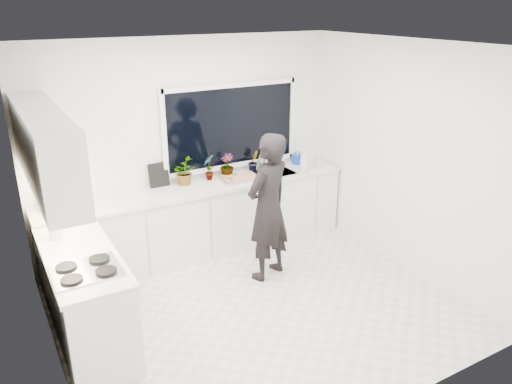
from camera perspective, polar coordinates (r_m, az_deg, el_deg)
floor at (r=5.50m, az=0.23°, el=-13.08°), size 4.00×3.50×0.02m
wall_back at (r=6.38m, az=-7.73°, el=5.15°), size 4.00×0.02×2.70m
wall_left at (r=4.31m, az=-23.65°, el=-4.41°), size 0.02×3.50×2.70m
wall_right at (r=6.08m, az=16.92°, el=3.62°), size 0.02×3.50×2.70m
ceiling at (r=4.57m, az=0.28°, el=16.49°), size 4.00×3.50×0.02m
window at (r=6.54m, az=-2.80°, el=7.51°), size 1.80×0.02×1.00m
base_cabinets_back at (r=6.42m, az=-6.27°, el=-3.34°), size 3.92×0.58×0.88m
base_cabinets_left at (r=5.07m, az=-18.81°, el=-11.52°), size 0.58×1.60×0.88m
countertop_back at (r=6.23m, az=-6.40°, el=0.48°), size 3.94×0.62×0.04m
countertop_left at (r=4.84m, az=-19.45°, el=-6.91°), size 0.62×1.60×0.04m
upper_cabinets at (r=4.82m, az=-23.02°, el=4.66°), size 0.34×2.10×0.70m
sink at (r=6.71m, az=1.80°, el=1.83°), size 0.58×0.42×0.14m
faucet at (r=6.82m, az=0.94°, el=3.58°), size 0.03×0.03×0.22m
stovetop at (r=4.52m, az=-18.85°, el=-8.42°), size 0.56×0.48×0.03m
person at (r=5.68m, az=1.38°, el=-1.80°), size 0.74×0.61×1.74m
pizza_tray at (r=6.43m, az=-1.86°, el=1.58°), size 0.52×0.40×0.03m
pizza at (r=6.42m, az=-1.86°, el=1.72°), size 0.47×0.35×0.01m
watering_can at (r=7.07m, az=4.67°, el=3.75°), size 0.18×0.18×0.13m
paper_towel_roll at (r=5.88m, az=-21.79°, el=-0.65°), size 0.14×0.14×0.26m
knife_block at (r=5.91m, az=-22.96°, el=-0.92°), size 0.16×0.14×0.22m
utensil_crock at (r=5.19m, az=-21.96°, el=-4.11°), size 0.15×0.15×0.16m
picture_frame_large at (r=6.02m, az=-20.83°, el=0.08°), size 0.21×0.11×0.28m
picture_frame_small at (r=6.25m, az=-11.06°, el=1.94°), size 0.25×0.02×0.30m
herb_plants at (r=6.38m, az=-5.90°, el=2.69°), size 1.24×0.32×0.33m
soap_bottles at (r=6.78m, az=5.88°, el=3.65°), size 0.37×0.16×0.31m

